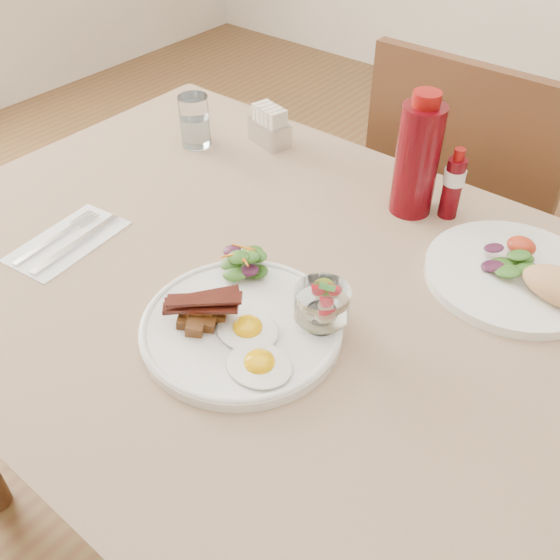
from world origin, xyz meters
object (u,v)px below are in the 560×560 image
(hot_sauce_bottle, at_px, (453,184))
(water_glass, at_px, (195,124))
(sugar_caddy, at_px, (270,128))
(table, at_px, (291,331))
(fruit_cup, at_px, (322,303))
(main_plate, at_px, (241,328))
(ketchup_bottle, at_px, (417,158))
(second_plate, at_px, (526,277))
(chair_far, at_px, (464,218))

(hot_sauce_bottle, bearing_deg, water_glass, -170.04)
(sugar_caddy, bearing_deg, table, -32.59)
(fruit_cup, bearing_deg, main_plate, -143.04)
(ketchup_bottle, bearing_deg, water_glass, -171.84)
(second_plate, height_order, water_glass, water_glass)
(main_plate, distance_m, ketchup_bottle, 0.42)
(table, xyz_separation_m, ketchup_bottle, (0.03, 0.30, 0.19))
(ketchup_bottle, relative_size, sugar_caddy, 2.25)
(main_plate, relative_size, fruit_cup, 3.67)
(fruit_cup, bearing_deg, sugar_caddy, 137.00)
(second_plate, height_order, sugar_caddy, sugar_caddy)
(table, height_order, chair_far, chair_far)
(hot_sauce_bottle, bearing_deg, ketchup_bottle, -157.08)
(fruit_cup, distance_m, second_plate, 0.33)
(table, xyz_separation_m, fruit_cup, (0.09, -0.05, 0.15))
(hot_sauce_bottle, bearing_deg, sugar_caddy, 179.24)
(water_glass, bearing_deg, sugar_caddy, 40.10)
(table, distance_m, chair_far, 0.68)
(table, height_order, ketchup_bottle, ketchup_bottle)
(fruit_cup, distance_m, hot_sauce_bottle, 0.37)
(main_plate, relative_size, second_plate, 0.99)
(sugar_caddy, height_order, water_glass, water_glass)
(second_plate, bearing_deg, ketchup_bottle, 163.11)
(sugar_caddy, xyz_separation_m, water_glass, (-0.11, -0.10, 0.01))
(second_plate, bearing_deg, table, -139.68)
(fruit_cup, xyz_separation_m, ketchup_bottle, (-0.06, 0.35, 0.04))
(second_plate, bearing_deg, sugar_caddy, 169.99)
(chair_far, bearing_deg, main_plate, -89.85)
(table, height_order, second_plate, second_plate)
(main_plate, height_order, second_plate, second_plate)
(main_plate, distance_m, water_glass, 0.56)
(table, relative_size, main_plate, 4.75)
(table, distance_m, hot_sauce_bottle, 0.37)
(hot_sauce_bottle, distance_m, sugar_caddy, 0.41)
(chair_far, relative_size, sugar_caddy, 9.68)
(ketchup_bottle, bearing_deg, sugar_caddy, 174.92)
(table, distance_m, fruit_cup, 0.18)
(chair_far, distance_m, main_plate, 0.81)
(water_glass, bearing_deg, ketchup_bottle, 8.16)
(fruit_cup, distance_m, ketchup_bottle, 0.36)
(fruit_cup, height_order, second_plate, fruit_cup)
(main_plate, relative_size, water_glass, 2.73)
(ketchup_bottle, bearing_deg, fruit_cup, -80.10)
(hot_sauce_bottle, bearing_deg, second_plate, -28.69)
(main_plate, xyz_separation_m, ketchup_bottle, (0.03, 0.41, 0.09))
(second_plate, distance_m, ketchup_bottle, 0.26)
(main_plate, bearing_deg, second_plate, 52.17)
(second_plate, bearing_deg, main_plate, -127.83)
(fruit_cup, height_order, hot_sauce_bottle, hot_sauce_bottle)
(second_plate, height_order, hot_sauce_bottle, hot_sauce_bottle)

